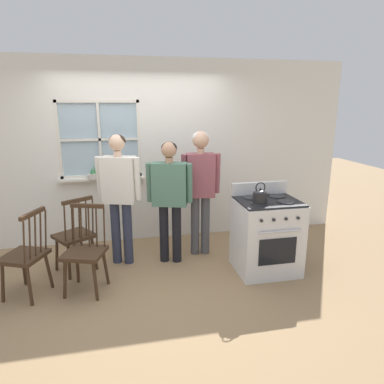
% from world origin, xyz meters
% --- Properties ---
extents(ground_plane, '(16.00, 16.00, 0.00)m').
position_xyz_m(ground_plane, '(0.00, 0.00, 0.00)').
color(ground_plane, '#937551').
extents(wall_back, '(6.40, 0.16, 2.70)m').
position_xyz_m(wall_back, '(0.03, 1.40, 1.34)').
color(wall_back, silver).
rests_on(wall_back, ground_plane).
extents(chair_by_window, '(0.53, 0.54, 0.98)m').
position_xyz_m(chair_by_window, '(-1.35, -0.03, 0.46)').
color(chair_by_window, '#3D2819').
rests_on(chair_by_window, ground_plane).
extents(chair_near_wall, '(0.52, 0.51, 0.98)m').
position_xyz_m(chair_near_wall, '(-0.73, -0.06, 0.46)').
color(chair_near_wall, '#3D2819').
rests_on(chair_near_wall, ground_plane).
extents(chair_center_cluster, '(0.57, 0.57, 0.98)m').
position_xyz_m(chair_center_cluster, '(-0.90, 0.46, 0.46)').
color(chair_center_cluster, '#3D2819').
rests_on(chair_center_cluster, ground_plane).
extents(person_elderly_left, '(0.57, 0.33, 1.70)m').
position_xyz_m(person_elderly_left, '(-0.33, 0.57, 1.03)').
color(person_elderly_left, '#2D3347').
rests_on(person_elderly_left, ground_plane).
extents(person_teen_center, '(0.60, 0.33, 1.60)m').
position_xyz_m(person_teen_center, '(0.30, 0.48, 0.97)').
color(person_teen_center, black).
rests_on(person_teen_center, ground_plane).
extents(person_adult_right, '(0.53, 0.25, 1.71)m').
position_xyz_m(person_adult_right, '(0.75, 0.65, 1.05)').
color(person_adult_right, '#4C4C51').
rests_on(person_adult_right, ground_plane).
extents(stove, '(0.75, 0.68, 1.08)m').
position_xyz_m(stove, '(1.44, -0.02, 0.47)').
color(stove, silver).
rests_on(stove, ground_plane).
extents(kettle, '(0.21, 0.17, 0.25)m').
position_xyz_m(kettle, '(1.27, -0.15, 1.02)').
color(kettle, black).
rests_on(kettle, stove).
extents(potted_plant, '(0.16, 0.16, 0.21)m').
position_xyz_m(potted_plant, '(-0.69, 1.31, 1.06)').
color(potted_plant, beige).
rests_on(potted_plant, wall_back).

